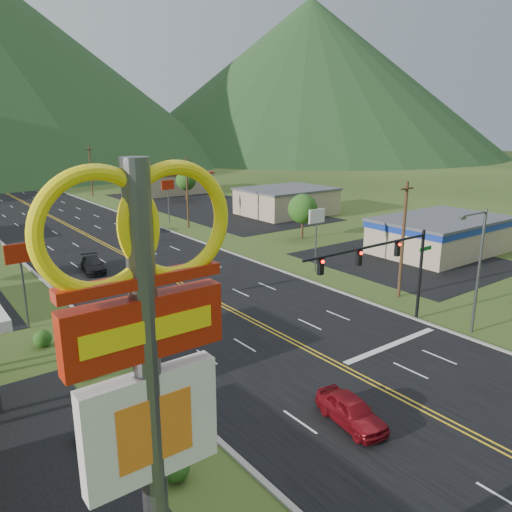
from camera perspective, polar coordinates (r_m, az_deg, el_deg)
pylon_sign at (r=11.55m, az=-12.28°, el=-12.97°), size 4.32×0.60×14.00m
traffic_signal at (r=36.09m, az=14.79°, el=-0.48°), size 13.10×0.43×7.00m
streetlight_east at (r=37.83m, az=23.97°, el=-0.82°), size 3.28×0.25×9.00m
building_east_near at (r=61.72m, az=20.34°, el=2.48°), size 15.40×10.40×4.10m
building_east_mid at (r=82.85m, az=3.52°, el=6.29°), size 14.40×11.40×4.30m
building_east_far at (r=109.75m, az=-10.15°, el=8.28°), size 16.40×12.40×4.50m
pole_sign_west_a at (r=39.25m, az=-25.31°, el=-0.63°), size 2.00×0.18×6.40m
pole_sign_east_a at (r=50.05m, az=6.94°, el=3.83°), size 2.00×0.18×6.40m
pole_sign_east_b at (r=76.12m, az=-10.04°, el=7.52°), size 2.00×0.18×6.40m
tree_east_a at (r=64.93m, az=5.36°, el=5.39°), size 3.84×3.84×5.82m
tree_east_b at (r=98.09m, az=-8.02°, el=8.55°), size 3.84×3.84×5.82m
utility_pole_a at (r=43.93m, az=16.44°, el=1.85°), size 1.60×0.28×10.00m
utility_pole_b at (r=71.96m, az=-7.86°, el=7.25°), size 1.60×0.28×10.00m
utility_pole_c at (r=108.49m, az=-18.36°, el=9.21°), size 1.60×0.28×10.00m
utility_pole_d at (r=146.84m, az=-23.53°, el=10.06°), size 1.60×0.28×10.00m
mountain_ne at (r=250.29m, az=6.11°, el=19.57°), size 180.00×180.00×70.00m
car_red_near at (r=26.48m, az=10.82°, el=-17.02°), size 2.29×4.48×1.46m
car_dark_mid at (r=53.09m, az=-18.11°, el=-0.99°), size 2.80×5.16×1.42m
car_red_far at (r=70.58m, az=-14.07°, el=3.20°), size 1.75×4.70×1.53m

